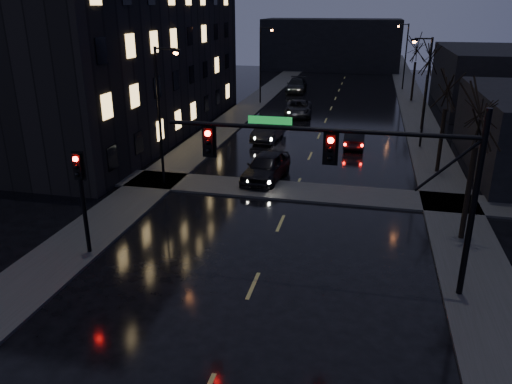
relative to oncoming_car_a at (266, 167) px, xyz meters
The scene contains 21 objects.
sidewalk_left 16.18m from the oncoming_car_a, 113.67° to the left, with size 3.00×140.00×0.12m, color #2D2D2B.
sidewalk_right 18.17m from the oncoming_car_a, 54.61° to the left, with size 3.00×140.00×0.12m, color #2D2D2B.
sidewalk_cross 2.75m from the oncoming_car_a, 40.21° to the right, with size 40.00×3.00×0.12m, color #2D2D2B.
apartment_block 18.23m from the oncoming_car_a, 145.93° to the left, with size 12.00×30.00×12.00m, color black.
commercial_right_far 33.75m from the oncoming_car_a, 55.63° to the left, with size 12.00×18.00×6.00m, color black.
far_block 57.89m from the oncoming_car_a, 90.98° to the left, with size 22.00×10.00×8.00m, color black.
signal_mast 13.27m from the oncoming_car_a, 62.39° to the right, with size 11.11×0.41×7.00m.
signal_pole_left 12.66m from the oncoming_car_a, 116.09° to the right, with size 0.35×0.41×4.53m.
tree_near 13.25m from the oncoming_car_a, 30.78° to the right, with size 3.52×3.52×8.08m.
tree_mid_a 12.15m from the oncoming_car_a, 20.04° to the left, with size 3.30×3.30×7.58m.
tree_mid_b 19.78m from the oncoming_car_a, 56.61° to the left, with size 3.74×3.74×8.59m.
tree_far 31.99m from the oncoming_car_a, 70.74° to the left, with size 3.43×3.43×7.88m.
streetlight_l_near 7.16m from the oncoming_car_a, 158.43° to the right, with size 1.53×0.28×8.00m.
streetlight_l_far 25.72m from the oncoming_car_a, 102.66° to the left, with size 1.53×0.28×8.00m.
streetlight_r_mid 14.26m from the oncoming_car_a, 45.60° to the left, with size 1.53×0.28×8.00m.
streetlight_r_far 39.19m from the oncoming_car_a, 75.76° to the left, with size 1.53×0.28×8.00m.
oncoming_car_a is the anchor object (origin of this frame).
oncoming_car_b 9.76m from the oncoming_car_a, 100.52° to the left, with size 1.66×4.75×1.56m, color black.
oncoming_car_c 19.44m from the oncoming_car_a, 92.35° to the left, with size 2.46×5.34×1.48m, color black.
oncoming_car_d 33.48m from the oncoming_car_a, 95.24° to the left, with size 2.30×5.66×1.64m, color black.
lead_car 10.35m from the oncoming_car_a, 61.31° to the left, with size 1.45×4.15×1.37m, color black.
Camera 1 is at (3.79, -8.22, 10.11)m, focal length 35.00 mm.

